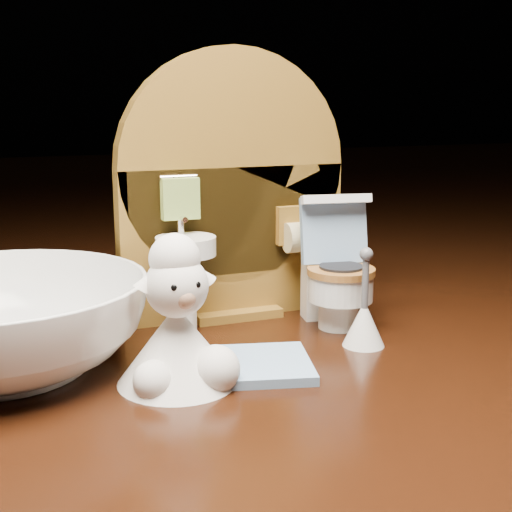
{
  "coord_description": "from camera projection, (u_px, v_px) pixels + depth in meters",
  "views": [
    {
      "loc": [
        -0.13,
        -0.31,
        0.12
      ],
      "look_at": [
        -0.01,
        0.01,
        0.05
      ],
      "focal_mm": 50.0,
      "sensor_mm": 36.0,
      "label": 1
    }
  ],
  "objects": [
    {
      "name": "toy_toilet",
      "position": [
        336.0,
        277.0,
        0.39
      ],
      "size": [
        0.04,
        0.05,
        0.07
      ],
      "rotation": [
        0.0,
        0.0,
        -0.17
      ],
      "color": "white",
      "rests_on": "ground"
    },
    {
      "name": "backdrop_panel",
      "position": [
        231.0,
        202.0,
        0.4
      ],
      "size": [
        0.13,
        0.05,
        0.15
      ],
      "color": "brown",
      "rests_on": "ground"
    },
    {
      "name": "plush_lamb",
      "position": [
        178.0,
        332.0,
        0.31
      ],
      "size": [
        0.05,
        0.05,
        0.07
      ],
      "rotation": [
        0.0,
        0.0,
        0.08
      ],
      "color": "white",
      "rests_on": "ground"
    },
    {
      "name": "bath_mat",
      "position": [
        249.0,
        365.0,
        0.33
      ],
      "size": [
        0.07,
        0.06,
        0.0
      ],
      "primitive_type": "cube",
      "rotation": [
        0.0,
        0.0,
        -0.25
      ],
      "color": "#7DA2C9",
      "rests_on": "ground"
    },
    {
      "name": "ceramic_bowl",
      "position": [
        0.0,
        325.0,
        0.33
      ],
      "size": [
        0.17,
        0.17,
        0.04
      ],
      "primitive_type": "imported",
      "rotation": [
        0.0,
        0.0,
        -0.37
      ],
      "color": "white",
      "rests_on": "ground"
    },
    {
      "name": "toilet_brush",
      "position": [
        364.0,
        320.0,
        0.36
      ],
      "size": [
        0.02,
        0.02,
        0.05
      ],
      "color": "white",
      "rests_on": "ground"
    }
  ]
}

